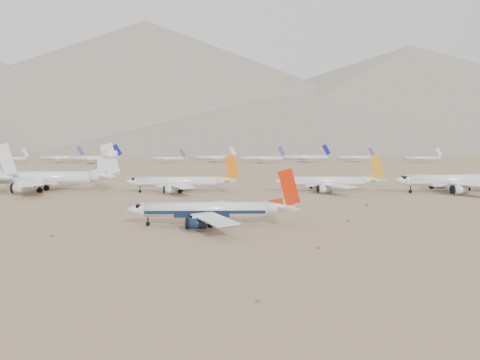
{
  "coord_description": "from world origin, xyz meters",
  "views": [
    {
      "loc": [
        -7.25,
        -114.76,
        20.46
      ],
      "look_at": [
        -1.75,
        45.21,
        7.0
      ],
      "focal_mm": 35.0,
      "sensor_mm": 36.0,
      "label": 1
    }
  ],
  "objects": [
    {
      "name": "row2_orange_tail",
      "position": [
        -23.83,
        69.65,
        4.21
      ],
      "size": [
        42.11,
        41.19,
        15.02
      ],
      "color": "silver",
      "rests_on": "ground"
    },
    {
      "name": "row2_navy_widebody",
      "position": [
        84.79,
        64.4,
        4.84
      ],
      "size": [
        48.76,
        47.69,
        17.35
      ],
      "color": "silver",
      "rests_on": "ground"
    },
    {
      "name": "row2_gold_tail",
      "position": [
        34.71,
        69.83,
        4.14
      ],
      "size": [
        41.57,
        40.66,
        14.8
      ],
      "color": "silver",
      "rests_on": "ground"
    },
    {
      "name": "distant_storage_row",
      "position": [
        -44.28,
        325.8,
        4.4
      ],
      "size": [
        467.48,
        62.14,
        15.38
      ],
      "color": "silver",
      "rests_on": "ground"
    },
    {
      "name": "mountain_range",
      "position": [
        70.18,
        1648.01,
        190.32
      ],
      "size": [
        7354.0,
        3024.0,
        470.0
      ],
      "color": "slate",
      "rests_on": "ground"
    },
    {
      "name": "ground",
      "position": [
        0.0,
        0.0,
        0.0
      ],
      "size": [
        7000.0,
        7000.0,
        0.0
      ],
      "primitive_type": "plane",
      "color": "#886A4F",
      "rests_on": "ground"
    },
    {
      "name": "main_airliner",
      "position": [
        -9.98,
        -3.1,
        3.82
      ],
      "size": [
        39.38,
        38.46,
        13.9
      ],
      "color": "silver",
      "rests_on": "ground"
    },
    {
      "name": "row2_white_trijet",
      "position": [
        -78.45,
        74.38,
        5.73
      ],
      "size": [
        55.88,
        54.61,
        19.8
      ],
      "color": "silver",
      "rests_on": "ground"
    },
    {
      "name": "desert_scrub",
      "position": [
        -26.91,
        -24.06,
        0.28
      ],
      "size": [
        219.83,
        121.67,
        0.63
      ],
      "color": "brown",
      "rests_on": "ground"
    },
    {
      "name": "foothills",
      "position": [
        526.68,
        1100.0,
        67.15
      ],
      "size": [
        4637.5,
        1395.0,
        155.0
      ],
      "color": "slate",
      "rests_on": "ground"
    }
  ]
}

